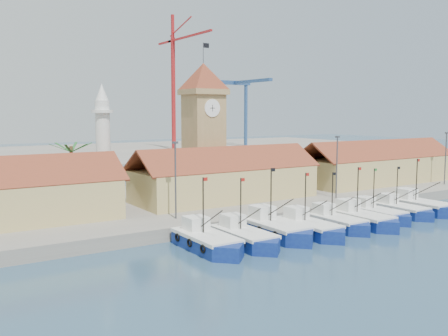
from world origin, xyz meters
TOP-DOWN VIEW (x-y plane):
  - ground at (0.00, 0.00)m, footprint 400.00×400.00m
  - quay at (0.00, 24.00)m, footprint 140.00×32.00m
  - terminal at (0.00, 110.00)m, footprint 240.00×80.00m
  - boat_0 at (-13.07, 2.88)m, footprint 3.74×10.24m
  - boat_1 at (-8.83, 2.35)m, footprint 3.58×9.82m
  - boat_2 at (-4.03, 3.27)m, footprint 3.93×10.76m
  - boat_3 at (-0.16, 1.97)m, footprint 3.59×9.84m
  - boat_4 at (4.63, 2.55)m, footprint 3.44×9.41m
  - boat_5 at (8.41, 1.97)m, footprint 3.67×10.05m
  - boat_6 at (12.73, 3.24)m, footprint 3.39×9.30m
  - boat_7 at (17.49, 3.36)m, footprint 3.37×9.23m
  - boat_8 at (21.72, 3.32)m, footprint 3.80×10.40m
  - hall_center at (0.00, 20.00)m, footprint 27.04×10.13m
  - hall_right at (32.00, 20.00)m, footprint 31.20×10.13m
  - clock_tower at (0.00, 26.00)m, footprint 5.80×5.80m
  - minaret at (-15.00, 28.00)m, footprint 3.00×3.00m
  - palm_tree at (-20.00, 26.00)m, footprint 5.60×5.03m
  - lamp_posts at (0.50, 12.00)m, footprint 80.70×0.25m
  - crane_red_right at (35.11, 103.47)m, footprint 1.00×33.60m
  - gantry at (62.00, 106.65)m, footprint 13.00×22.00m

SIDE VIEW (x-z plane):
  - ground at x=0.00m, z-range 0.00..0.00m
  - boat_7 at x=17.49m, z-range -2.77..4.21m
  - boat_6 at x=12.73m, z-range -2.79..4.25m
  - boat_4 at x=4.63m, z-range -2.83..4.30m
  - quay at x=0.00m, z-range 0.00..1.50m
  - boat_1 at x=-8.83m, z-range -2.95..4.48m
  - boat_3 at x=-0.16m, z-range -2.95..4.49m
  - boat_5 at x=8.41m, z-range -3.01..4.59m
  - boat_0 at x=-13.07m, z-range -3.07..4.68m
  - boat_8 at x=21.72m, z-range -3.12..4.75m
  - boat_2 at x=-4.03m, z-range -3.23..4.91m
  - terminal at x=0.00m, z-range 0.00..2.00m
  - hall_center at x=0.00m, z-range 0.18..7.79m
  - hall_right at x=32.00m, z-range 0.18..7.79m
  - palm_tree at x=-20.00m, z-range 2.05..10.44m
  - lamp_posts at x=0.50m, z-range 1.96..10.99m
  - minaret at x=-15.00m, z-range 1.58..17.88m
  - clock_tower at x=0.00m, z-range 0.61..23.31m
  - gantry at x=62.00m, z-range 8.44..31.64m
  - crane_red_right at x=35.11m, z-range 4.42..47.01m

